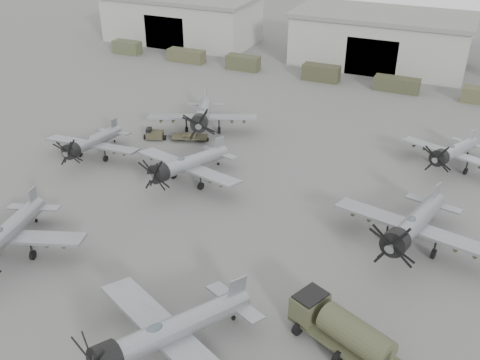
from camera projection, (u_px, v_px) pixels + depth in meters
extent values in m
plane|color=#5A5A58|center=(218.00, 282.00, 42.27)|extent=(220.00, 220.00, 0.00)
cube|color=gray|center=(182.00, 20.00, 103.00)|extent=(28.00, 14.00, 8.00)
cube|color=black|center=(164.00, 33.00, 98.09)|extent=(8.12, 0.40, 6.00)
cube|color=gray|center=(380.00, 41.00, 89.52)|extent=(28.00, 14.00, 8.00)
cube|color=slate|center=(384.00, 15.00, 87.37)|extent=(29.00, 14.80, 0.70)
cube|color=black|center=(371.00, 58.00, 84.62)|extent=(8.12, 0.40, 6.00)
cube|color=#434A30|center=(127.00, 47.00, 96.61)|extent=(5.11, 2.20, 2.27)
cube|color=#45462D|center=(186.00, 56.00, 92.31)|extent=(6.56, 2.20, 2.10)
cube|color=#3D402A|center=(243.00, 63.00, 88.45)|extent=(5.54, 2.20, 2.36)
cube|color=#383925|center=(321.00, 73.00, 83.67)|extent=(5.79, 2.20, 2.47)
cube|color=#383B26|center=(397.00, 84.00, 79.63)|extent=(6.63, 2.20, 2.06)
cylinder|color=gray|center=(10.00, 230.00, 44.64)|extent=(5.18, 10.80, 3.22)
cube|color=gray|center=(7.00, 237.00, 44.24)|extent=(12.88, 6.53, 0.58)
cube|color=gray|center=(33.00, 198.00, 48.76)|extent=(0.70, 1.65, 2.06)
cylinder|color=black|center=(33.00, 255.00, 44.75)|extent=(0.55, 0.87, 0.82)
cylinder|color=black|center=(36.00, 221.00, 49.62)|extent=(0.23, 0.35, 0.33)
cylinder|color=gray|center=(177.00, 328.00, 34.75)|extent=(6.30, 11.26, 3.42)
cylinder|color=black|center=(105.00, 360.00, 31.38)|extent=(2.61, 2.44, 2.28)
cube|color=gray|center=(169.00, 336.00, 34.51)|extent=(13.47, 7.87, 0.62)
cube|color=gray|center=(237.00, 290.00, 37.63)|extent=(0.87, 1.72, 2.19)
ellipsoid|color=#3F4C54|center=(154.00, 330.00, 33.25)|extent=(1.14, 1.47, 0.61)
cylinder|color=black|center=(151.00, 339.00, 36.60)|extent=(0.64, 0.93, 0.88)
cylinder|color=black|center=(234.00, 318.00, 38.64)|extent=(0.26, 0.37, 0.35)
cylinder|color=gray|center=(94.00, 141.00, 60.45)|extent=(2.04, 9.55, 2.79)
cylinder|color=black|center=(71.00, 151.00, 56.68)|extent=(1.80, 1.54, 1.86)
cube|color=gray|center=(92.00, 144.00, 60.12)|extent=(11.29, 2.79, 0.50)
cube|color=gray|center=(114.00, 125.00, 63.82)|extent=(0.22, 1.49, 1.78)
ellipsoid|color=#3F4C54|center=(86.00, 139.00, 58.88)|extent=(0.61, 1.11, 0.50)
cylinder|color=black|center=(80.00, 154.00, 61.18)|extent=(0.30, 0.73, 0.72)
cylinder|color=black|center=(106.00, 159.00, 60.18)|extent=(0.30, 0.73, 0.72)
cylinder|color=black|center=(115.00, 141.00, 64.57)|extent=(0.13, 0.29, 0.29)
cylinder|color=gray|center=(191.00, 162.00, 55.38)|extent=(3.82, 10.68, 3.13)
cylinder|color=black|center=(159.00, 173.00, 51.74)|extent=(2.20, 1.96, 2.08)
cube|color=gray|center=(188.00, 166.00, 55.09)|extent=(12.68, 4.93, 0.56)
cube|color=gray|center=(220.00, 145.00, 58.57)|extent=(0.49, 1.65, 2.00)
ellipsoid|color=#3F4C54|center=(180.00, 160.00, 53.82)|extent=(0.85, 1.30, 0.56)
cylinder|color=black|center=(174.00, 175.00, 56.73)|extent=(0.45, 0.84, 0.80)
cylinder|color=black|center=(201.00, 186.00, 54.75)|extent=(0.45, 0.84, 0.80)
cylinder|color=black|center=(218.00, 164.00, 59.45)|extent=(0.19, 0.34, 0.32)
cylinder|color=gray|center=(417.00, 221.00, 45.52)|extent=(3.94, 11.75, 3.43)
cylinder|color=black|center=(395.00, 242.00, 41.47)|extent=(2.39, 2.12, 2.29)
cube|color=gray|center=(413.00, 227.00, 45.20)|extent=(13.94, 5.11, 0.62)
cube|color=gray|center=(436.00, 194.00, 49.09)|extent=(0.49, 1.82, 2.19)
ellipsoid|color=#3F4C54|center=(411.00, 221.00, 43.79)|extent=(0.91, 1.42, 0.62)
cylinder|color=black|center=(386.00, 237.00, 46.96)|extent=(0.48, 0.92, 0.88)
cylinder|color=black|center=(433.00, 254.00, 44.85)|extent=(0.48, 0.92, 0.88)
cylinder|color=black|center=(431.00, 217.00, 50.06)|extent=(0.20, 0.37, 0.35)
cylinder|color=#92959A|center=(203.00, 113.00, 66.56)|extent=(5.93, 11.10, 3.35)
cylinder|color=black|center=(199.00, 123.00, 61.78)|extent=(2.54, 2.36, 2.23)
cube|color=#92959A|center=(203.00, 117.00, 66.13)|extent=(13.27, 7.43, 0.60)
cube|color=#92959A|center=(206.00, 97.00, 70.86)|extent=(0.82, 1.69, 2.14)
ellipsoid|color=#3F4C54|center=(202.00, 111.00, 64.58)|extent=(1.10, 1.44, 0.60)
cylinder|color=black|center=(187.00, 130.00, 66.82)|extent=(0.61, 0.91, 0.86)
cylinder|color=black|center=(219.00, 130.00, 66.76)|extent=(0.61, 0.91, 0.86)
cylinder|color=black|center=(206.00, 115.00, 71.75)|extent=(0.25, 0.37, 0.34)
cylinder|color=#9EA1A7|center=(456.00, 150.00, 58.23)|extent=(4.52, 9.63, 2.86)
cylinder|color=black|center=(439.00, 158.00, 55.17)|extent=(2.12, 1.94, 1.91)
cube|color=#9EA1A7|center=(453.00, 154.00, 58.00)|extent=(11.49, 5.70, 0.51)
cube|color=#9EA1A7|center=(472.00, 137.00, 60.88)|extent=(0.61, 1.48, 1.83)
ellipsoid|color=#3F4C54|center=(451.00, 148.00, 56.89)|extent=(0.88, 1.22, 0.51)
cylinder|color=black|center=(435.00, 161.00, 59.65)|extent=(0.49, 0.78, 0.73)
cylinder|color=black|center=(465.00, 171.00, 57.57)|extent=(0.49, 0.78, 0.73)
cylinder|color=black|center=(468.00, 153.00, 61.71)|extent=(0.20, 0.31, 0.29)
cube|color=#3F422B|center=(342.00, 339.00, 36.02)|extent=(8.07, 5.40, 0.27)
cube|color=#3F422B|center=(310.00, 306.00, 37.49)|extent=(2.62, 3.02, 1.87)
cylinder|color=#3F422B|center=(356.00, 335.00, 34.84)|extent=(5.47, 3.94, 2.09)
cube|color=black|center=(311.00, 296.00, 37.00)|extent=(2.39, 2.68, 0.16)
cylinder|color=black|center=(298.00, 329.00, 37.28)|extent=(0.70, 1.04, 0.99)
cylinder|color=black|center=(386.00, 355.00, 35.23)|extent=(0.70, 1.04, 0.99)
cube|color=#383625|center=(155.00, 135.00, 65.03)|extent=(2.33, 1.85, 0.90)
cube|color=black|center=(149.00, 130.00, 64.79)|extent=(0.87, 1.15, 0.56)
cylinder|color=black|center=(155.00, 137.00, 65.20)|extent=(1.49, 1.05, 0.63)
cylinder|color=black|center=(167.00, 136.00, 64.99)|extent=(1.30, 0.54, 0.09)
cube|color=#383625|center=(190.00, 137.00, 64.81)|extent=(4.56, 2.94, 0.20)
cylinder|color=black|center=(190.00, 139.00, 64.95)|extent=(1.76, 1.04, 0.50)
cylinder|color=#383625|center=(190.00, 135.00, 64.70)|extent=(1.61, 0.87, 0.36)
imported|color=#42402B|center=(99.00, 142.00, 62.56)|extent=(0.60, 0.76, 1.85)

